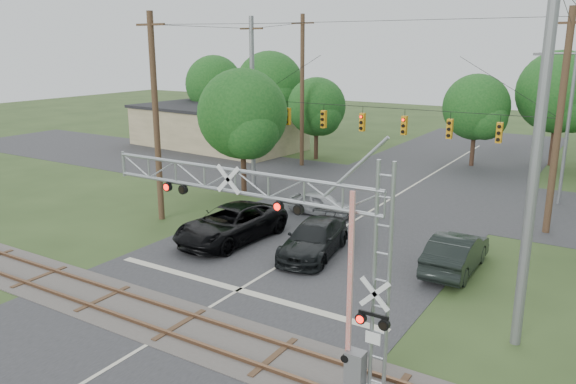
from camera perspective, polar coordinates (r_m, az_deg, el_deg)
The scene contains 14 objects.
ground at distance 19.62m, azimuth -15.03°, elevation -15.35°, with size 160.00×160.00×0.00m, color #2D401D.
road_main at distance 26.66m, azimuth 0.81°, elevation -6.51°, with size 14.00×90.00×0.02m, color #29292B.
road_cross at distance 38.77m, azimuth 11.56°, elevation 0.00°, with size 90.00×12.00×0.02m, color #29292B.
railroad_track at distance 20.82m, azimuth -10.95°, elevation -13.13°, with size 90.00×3.20×0.17m.
crossing_gantry at distance 16.21m, azimuth -0.22°, elevation -4.85°, with size 10.05×0.88×6.87m.
traffic_signal_span at distance 33.72m, azimuth 11.08°, elevation 7.59°, with size 19.34×0.36×11.50m.
pickup_black at distance 28.60m, azimuth -5.82°, elevation -3.22°, with size 2.97×6.44×1.79m, color black.
car_dark at distance 26.61m, azimuth 2.66°, elevation -4.78°, with size 2.21×5.44×1.58m, color black.
sedan_silver at distance 32.83m, azimuth 3.38°, elevation -1.21°, with size 1.58×3.92×1.34m, color gray.
suv_dark at distance 25.84m, azimuth 16.68°, elevation -5.89°, with size 1.78×5.12×1.69m, color black.
commercial_building at distance 55.18m, azimuth -7.25°, elevation 6.59°, with size 17.41×9.96×3.91m.
streetlight at distance 38.11m, azimuth 26.35°, elevation 6.55°, with size 2.50×0.26×9.38m.
utility_poles at distance 34.95m, azimuth 14.35°, elevation 8.19°, with size 22.85×29.13×12.61m.
treeline at distance 46.06m, azimuth 16.04°, elevation 9.07°, with size 58.82×29.14×9.41m.
Camera 1 is at (12.80, -11.29, 9.67)m, focal length 35.00 mm.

